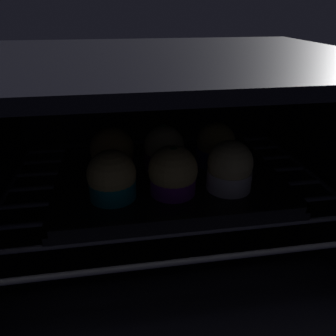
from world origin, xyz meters
TOP-DOWN VIEW (x-y plane):
  - oven_cavity at (0.00, 26.25)cm, footprint 59.00×47.00cm
  - oven_rack at (0.00, 22.00)cm, footprint 54.80×42.00cm
  - baking_tray at (0.00, 21.76)cm, footprint 36.71×27.32cm
  - muffin_row0_col0 at (-9.26, 17.08)cm, footprint 7.40×7.40cm
  - muffin_row0_col1 at (0.00, 17.02)cm, footprint 7.64×7.64cm
  - muffin_row0_col2 at (9.01, 16.88)cm, footprint 7.11×7.11cm
  - muffin_row1_col0 at (-9.11, 26.52)cm, footprint 7.62×7.62cm
  - muffin_row1_col1 at (0.32, 26.14)cm, footprint 7.13×7.13cm
  - muffin_row1_col2 at (9.48, 26.23)cm, footprint 7.10×7.10cm

SIDE VIEW (x-z plane):
  - oven_rack at x=0.00cm, z-range 13.20..14.00cm
  - baking_tray at x=0.00cm, z-range 13.59..15.79cm
  - oven_cavity at x=0.00cm, z-range -1.50..35.50cm
  - muffin_row0_col0 at x=-9.26cm, z-range 14.68..22.27cm
  - muffin_row0_col1 at x=0.00cm, z-range 14.66..22.46cm
  - muffin_row1_col0 at x=-9.11cm, z-range 14.68..22.50cm
  - muffin_row1_col1 at x=0.32cm, z-range 14.65..22.59cm
  - muffin_row1_col2 at x=9.48cm, z-range 14.81..22.60cm
  - muffin_row0_col2 at x=9.01cm, z-range 14.77..22.81cm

